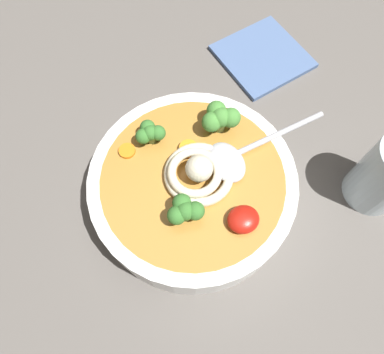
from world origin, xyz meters
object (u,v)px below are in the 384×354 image
(soup_bowl, at_px, (192,187))
(soup_spoon, at_px, (234,155))
(folded_napkin, at_px, (262,56))
(noodle_pile, at_px, (197,171))

(soup_bowl, xyz_separation_m, soup_spoon, (-0.06, -0.00, 0.04))
(soup_bowl, height_order, folded_napkin, soup_bowl)
(noodle_pile, relative_size, soup_spoon, 0.56)
(folded_napkin, bearing_deg, noodle_pile, 41.59)
(noodle_pile, bearing_deg, soup_bowl, -2.30)
(soup_bowl, relative_size, folded_napkin, 1.96)
(folded_napkin, bearing_deg, soup_spoon, 49.47)
(soup_bowl, xyz_separation_m, folded_napkin, (-0.22, -0.19, -0.03))
(soup_spoon, bearing_deg, folded_napkin, 46.33)
(noodle_pile, bearing_deg, folded_napkin, -138.41)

